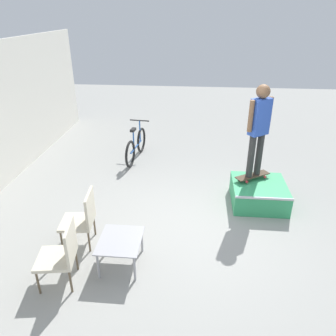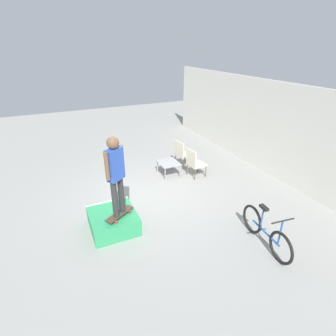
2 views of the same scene
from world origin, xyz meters
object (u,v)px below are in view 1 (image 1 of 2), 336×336
object	(u,v)px
patio_chair_left	(62,252)
coffee_table	(120,243)
person_skater	(259,124)
patio_chair_right	(83,217)
skate_ramp_box	(258,193)
skateboard_on_ramp	(252,176)
bicycle	(136,146)

from	to	relation	value
patio_chair_left	coffee_table	bearing A→B (deg)	111.35
person_skater	patio_chair_right	xyz separation A→B (m)	(-1.77, 2.97, -1.09)
patio_chair_left	patio_chair_right	world-z (taller)	same
skate_ramp_box	patio_chair_right	bearing A→B (deg)	116.95
person_skater	coffee_table	size ratio (longest dim) A/B	2.48
skateboard_on_ramp	person_skater	distance (m)	1.11
person_skater	bicycle	xyz separation A→B (m)	(1.73, 2.73, -1.25)
person_skater	skate_ramp_box	bearing A→B (deg)	-94.76
skateboard_on_ramp	patio_chair_left	size ratio (longest dim) A/B	0.78
skate_ramp_box	skateboard_on_ramp	xyz separation A→B (m)	(0.20, 0.12, 0.30)
person_skater	patio_chair_left	size ratio (longest dim) A/B	1.91
bicycle	skate_ramp_box	bearing A→B (deg)	-117.52
patio_chair_left	skateboard_on_ramp	bearing A→B (deg)	122.75
skate_ramp_box	patio_chair_right	distance (m)	3.49
bicycle	patio_chair_left	bearing A→B (deg)	-176.54
skate_ramp_box	skateboard_on_ramp	distance (m)	0.38
skate_ramp_box	bicycle	world-z (taller)	bicycle
person_skater	bicycle	world-z (taller)	person_skater
skateboard_on_ramp	coffee_table	world-z (taller)	skateboard_on_ramp
patio_chair_left	patio_chair_right	size ratio (longest dim) A/B	1.00
skate_ramp_box	person_skater	xyz separation A→B (m)	(0.20, 0.12, 1.40)
patio_chair_right	patio_chair_left	bearing A→B (deg)	-5.77
person_skater	coffee_table	bearing A→B (deg)	-171.90
patio_chair_right	bicycle	bearing A→B (deg)	170.42
skate_ramp_box	patio_chair_right	size ratio (longest dim) A/B	1.17
patio_chair_left	bicycle	size ratio (longest dim) A/B	0.58
skate_ramp_box	bicycle	distance (m)	3.45
skate_ramp_box	patio_chair_left	size ratio (longest dim) A/B	1.17
coffee_table	patio_chair_left	xyz separation A→B (m)	(-0.42, 0.72, 0.12)
skate_ramp_box	coffee_table	xyz separation A→B (m)	(-2.02, 2.37, 0.19)
coffee_table	patio_chair_left	size ratio (longest dim) A/B	0.77
skateboard_on_ramp	patio_chair_right	distance (m)	3.46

